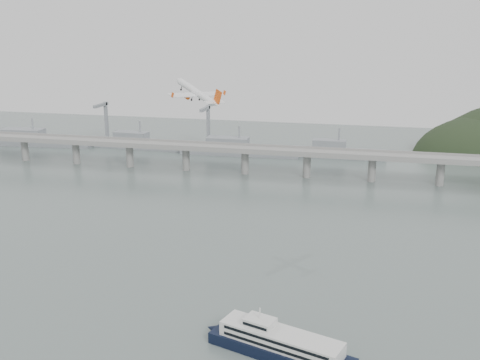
# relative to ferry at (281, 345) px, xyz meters

# --- Properties ---
(ground) EXTENTS (900.00, 900.00, 0.00)m
(ground) POSITION_rel_ferry_xyz_m (-39.85, 49.63, -4.64)
(ground) COLOR #55625F
(ground) RESTS_ON ground
(bridge) EXTENTS (800.00, 22.00, 23.90)m
(bridge) POSITION_rel_ferry_xyz_m (-41.00, 249.63, 13.01)
(bridge) COLOR gray
(bridge) RESTS_ON ground
(distant_fleet) EXTENTS (453.00, 60.90, 40.00)m
(distant_fleet) POSITION_rel_ferry_xyz_m (-195.21, 314.71, 1.58)
(distant_fleet) COLOR slate
(distant_fleet) RESTS_ON ground
(ferry) EXTENTS (88.06, 36.46, 17.10)m
(ferry) POSITION_rel_ferry_xyz_m (0.00, 0.00, 0.00)
(ferry) COLOR black
(ferry) RESTS_ON ground
(airliner) EXTENTS (34.79, 33.65, 15.66)m
(airliner) POSITION_rel_ferry_xyz_m (-66.46, 115.05, 76.31)
(airliner) COLOR white
(airliner) RESTS_ON ground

